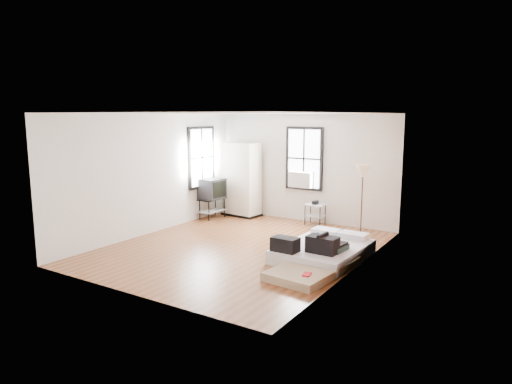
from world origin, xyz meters
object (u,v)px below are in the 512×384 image
Objects in this scene: mattress_main at (322,249)px; floor_lamp at (363,175)px; wardrobe at (242,180)px; tv_stand at (212,190)px; mattress_bare at (317,263)px; side_table at (315,209)px.

floor_lamp is (-0.02, 2.27, 1.22)m from mattress_main.
wardrobe reaches higher than tv_stand.
mattress_bare is 3.49m from side_table.
tv_stand is (-2.67, -0.80, 0.36)m from side_table.
floor_lamp is at bearing -8.13° from side_table.
wardrobe is 1.24× the size of floor_lamp.
floor_lamp is (-0.22, 2.96, 1.27)m from mattress_bare.
mattress_bare is 1.78× the size of tv_stand.
mattress_main is 0.99× the size of wardrobe.
wardrobe reaches higher than floor_lamp.
mattress_main is 2.78m from side_table.
mattress_bare is 3.09× the size of side_table.
tv_stand is at bearing -117.15° from wardrobe.
mattress_main is 1.23× the size of floor_lamp.
wardrobe is at bearing 178.16° from floor_lamp.
mattress_main reaches higher than mattress_bare.
tv_stand is (-3.96, 1.65, 0.61)m from mattress_main.
wardrobe is at bearing 61.08° from tv_stand.
wardrobe is at bearing 146.04° from mattress_bare.
floor_lamp is at bearing 100.00° from mattress_bare.
mattress_bare is 0.96× the size of wardrobe.
wardrobe is (-3.49, 2.38, 0.84)m from mattress_main.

